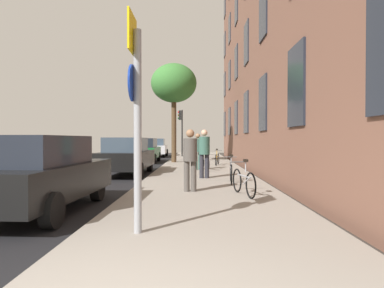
{
  "coord_description": "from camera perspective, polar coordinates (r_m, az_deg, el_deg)",
  "views": [
    {
      "loc": [
        0.87,
        -2.26,
        1.55
      ],
      "look_at": [
        0.71,
        11.55,
        1.36
      ],
      "focal_mm": 30.79,
      "sensor_mm": 36.0,
      "label": 1
    }
  ],
  "objects": [
    {
      "name": "ground_plane",
      "position": [
        17.64,
        -10.04,
        -4.26
      ],
      "size": [
        41.8,
        41.8,
        0.0
      ],
      "primitive_type": "plane",
      "color": "#332D28"
    },
    {
      "name": "road_asphalt",
      "position": [
        18.14,
        -16.58,
        -4.13
      ],
      "size": [
        7.0,
        38.0,
        0.01
      ],
      "primitive_type": "cube",
      "color": "black",
      "rests_on": "ground"
    },
    {
      "name": "sidewalk",
      "position": [
        17.33,
        1.44,
        -4.14
      ],
      "size": [
        4.2,
        38.0,
        0.12
      ],
      "primitive_type": "cube",
      "color": "gray",
      "rests_on": "ground"
    },
    {
      "name": "sign_post",
      "position": [
        5.12,
        -9.68,
        6.11
      ],
      "size": [
        0.16,
        0.6,
        3.34
      ],
      "color": "gray",
      "rests_on": "sidewalk"
    },
    {
      "name": "traffic_light",
      "position": [
        28.15,
        -1.93,
        3.37
      ],
      "size": [
        0.43,
        0.24,
        3.96
      ],
      "color": "black",
      "rests_on": "sidewalk"
    },
    {
      "name": "tree_near",
      "position": [
        21.06,
        -3.16,
        10.34
      ],
      "size": [
        2.87,
        2.87,
        6.2
      ],
      "color": "#4C3823",
      "rests_on": "sidewalk"
    },
    {
      "name": "bicycle_0",
      "position": [
        8.55,
        8.94,
        -6.4
      ],
      "size": [
        0.5,
        1.61,
        0.93
      ],
      "color": "black",
      "rests_on": "sidewalk"
    },
    {
      "name": "bicycle_1",
      "position": [
        10.98,
        6.78,
        -4.79
      ],
      "size": [
        0.42,
        1.64,
        0.94
      ],
      "color": "black",
      "rests_on": "sidewalk"
    },
    {
      "name": "bicycle_2",
      "position": [
        15.41,
        2.27,
        -3.19
      ],
      "size": [
        0.5,
        1.68,
        0.93
      ],
      "color": "black",
      "rests_on": "sidewalk"
    },
    {
      "name": "bicycle_3",
      "position": [
        18.4,
        4.38,
        -2.56
      ],
      "size": [
        0.47,
        1.64,
        0.92
      ],
      "color": "black",
      "rests_on": "sidewalk"
    },
    {
      "name": "pedestrian_0",
      "position": [
        9.05,
        -0.32,
        -2.09
      ],
      "size": [
        0.47,
        0.47,
        1.71
      ],
      "color": "#4C4742",
      "rests_on": "sidewalk"
    },
    {
      "name": "pedestrian_1",
      "position": [
        12.18,
        2.15,
        -1.11
      ],
      "size": [
        0.43,
        0.43,
        1.8
      ],
      "color": "#26262D",
      "rests_on": "sidewalk"
    },
    {
      "name": "pedestrian_2",
      "position": [
        15.58,
        1.01,
        -0.87
      ],
      "size": [
        0.46,
        0.46,
        1.72
      ],
      "color": "#33594C",
      "rests_on": "sidewalk"
    },
    {
      "name": "car_0",
      "position": [
        7.63,
        -24.86,
        -4.63
      ],
      "size": [
        1.95,
        4.17,
        1.62
      ],
      "color": "black",
      "rests_on": "road_asphalt"
    },
    {
      "name": "car_1",
      "position": [
        14.64,
        -11.19,
        -2.0
      ],
      "size": [
        1.84,
        4.45,
        1.62
      ],
      "color": "black",
      "rests_on": "road_asphalt"
    },
    {
      "name": "car_2",
      "position": [
        22.3,
        -8.3,
        -1.04
      ],
      "size": [
        1.88,
        3.97,
        1.62
      ],
      "color": "#19662D",
      "rests_on": "road_asphalt"
    },
    {
      "name": "car_3",
      "position": [
        29.34,
        -6.29,
        -0.59
      ],
      "size": [
        2.02,
        4.44,
        1.62
      ],
      "color": "silver",
      "rests_on": "road_asphalt"
    }
  ]
}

